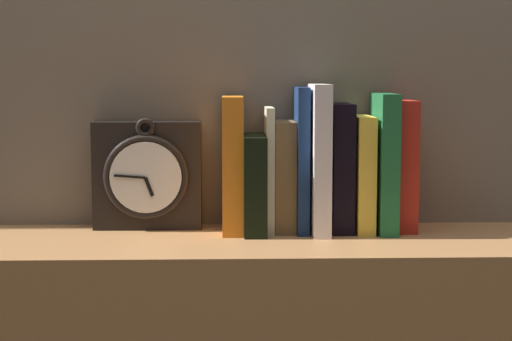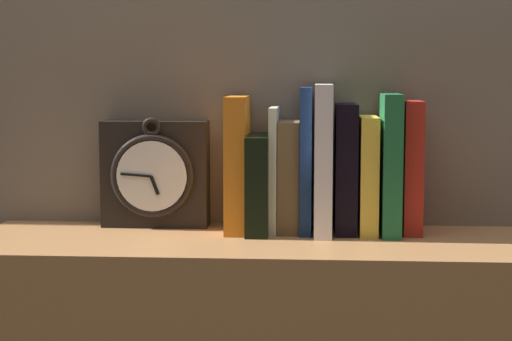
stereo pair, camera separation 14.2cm
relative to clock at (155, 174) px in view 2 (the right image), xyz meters
The scene contains 11 objects.
clock is the anchor object (origin of this frame).
book_slot0_orange 0.16m from the clock, 11.74° to the right, with size 0.04×0.13×0.24m.
book_slot1_black 0.19m from the clock, 11.66° to the right, with size 0.04×0.14×0.17m.
book_slot2_cream 0.22m from the clock, ahead, with size 0.01×0.12×0.22m.
book_slot3_brown 0.24m from the clock, ahead, with size 0.04×0.11×0.19m.
book_slot4_navy 0.28m from the clock, ahead, with size 0.02×0.12×0.25m.
book_slot5_white 0.31m from the clock, ahead, with size 0.03×0.15×0.26m.
book_slot6_black 0.34m from the clock, ahead, with size 0.04×0.12×0.22m.
book_slot7_yellow 0.38m from the clock, ahead, with size 0.03×0.13×0.20m.
book_slot8_green 0.42m from the clock, ahead, with size 0.03×0.14×0.24m.
book_slot9_red 0.46m from the clock, ahead, with size 0.03×0.11×0.23m.
Camera 2 is at (0.10, -1.41, 1.15)m, focal length 60.00 mm.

